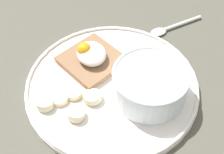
% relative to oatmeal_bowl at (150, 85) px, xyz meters
% --- Properties ---
extents(ground_plane, '(1.20, 1.20, 0.02)m').
position_rel_oatmeal_bowl_xyz_m(ground_plane, '(0.04, 0.05, -0.05)').
color(ground_plane, '#504E43').
rests_on(ground_plane, ground).
extents(plate, '(0.31, 0.31, 0.02)m').
position_rel_oatmeal_bowl_xyz_m(plate, '(0.04, 0.05, -0.03)').
color(plate, white).
rests_on(plate, ground_plane).
extents(oatmeal_bowl, '(0.13, 0.13, 0.06)m').
position_rel_oatmeal_bowl_xyz_m(oatmeal_bowl, '(0.00, 0.00, 0.00)').
color(oatmeal_bowl, white).
rests_on(oatmeal_bowl, plate).
extents(toast_slice, '(0.13, 0.13, 0.01)m').
position_rel_oatmeal_bowl_xyz_m(toast_slice, '(0.11, 0.07, -0.02)').
color(toast_slice, '#8A6548').
rests_on(toast_slice, plate).
extents(poached_egg, '(0.06, 0.05, 0.03)m').
position_rel_oatmeal_bowl_xyz_m(poached_egg, '(0.11, 0.07, -0.00)').
color(poached_egg, white).
rests_on(poached_egg, toast_slice).
extents(banana_slice_front, '(0.04, 0.03, 0.02)m').
position_rel_oatmeal_bowl_xyz_m(banana_slice_front, '(0.02, 0.09, -0.02)').
color(banana_slice_front, '#F2F1BA').
rests_on(banana_slice_front, plate).
extents(banana_slice_left, '(0.04, 0.04, 0.02)m').
position_rel_oatmeal_bowl_xyz_m(banana_slice_left, '(0.04, 0.17, -0.02)').
color(banana_slice_left, beige).
rests_on(banana_slice_left, plate).
extents(banana_slice_back, '(0.04, 0.04, 0.01)m').
position_rel_oatmeal_bowl_xyz_m(banana_slice_back, '(0.04, 0.12, -0.02)').
color(banana_slice_back, beige).
rests_on(banana_slice_back, plate).
extents(banana_slice_right, '(0.04, 0.04, 0.02)m').
position_rel_oatmeal_bowl_xyz_m(banana_slice_right, '(0.00, 0.13, -0.02)').
color(banana_slice_right, beige).
rests_on(banana_slice_right, plate).
extents(banana_slice_inner, '(0.04, 0.04, 0.01)m').
position_rel_oatmeal_bowl_xyz_m(banana_slice_inner, '(0.05, 0.15, -0.02)').
color(banana_slice_inner, '#F6E2B7').
rests_on(banana_slice_inner, plate).
extents(spoon, '(0.03, 0.13, 0.01)m').
position_rel_oatmeal_bowl_xyz_m(spoon, '(0.15, -0.12, -0.03)').
color(spoon, silver).
rests_on(spoon, ground_plane).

